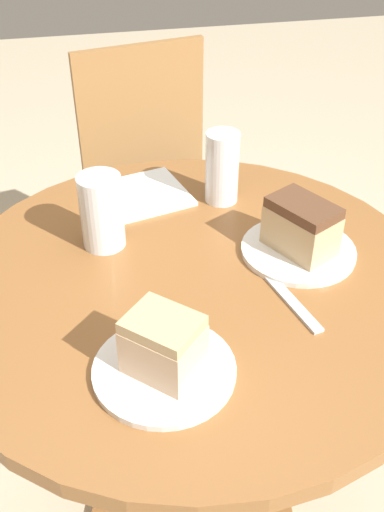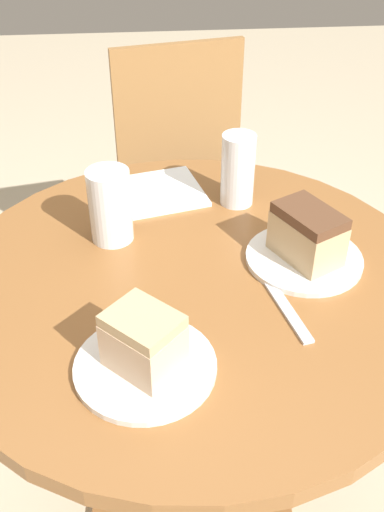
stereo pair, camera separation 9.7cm
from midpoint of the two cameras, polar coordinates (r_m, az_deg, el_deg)
table at (r=1.14m, az=-2.49°, el=-10.08°), size 0.83×0.83×0.75m
chair at (r=1.78m, az=-4.61°, el=5.30°), size 0.47×0.49×0.87m
plate_near at (r=1.05m, az=7.50°, el=0.45°), size 0.20×0.20×0.01m
plate_far at (r=0.84m, az=-6.04°, el=-10.89°), size 0.20×0.20×0.01m
cake_slice_near at (r=1.02m, az=7.72°, el=2.73°), size 0.12×0.14×0.09m
cake_slice_far at (r=0.80m, az=-6.26°, el=-8.53°), size 0.12×0.12×0.09m
glass_lemonade at (r=1.16m, az=0.46°, el=8.07°), size 0.06×0.06×0.14m
glass_water at (r=1.06m, az=-11.19°, el=3.69°), size 0.08×0.08×0.14m
napkin_stack at (r=1.21m, az=-6.88°, el=5.80°), size 0.20×0.20×0.01m
fork at (r=0.96m, az=6.21°, el=-3.99°), size 0.06×0.18×0.00m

